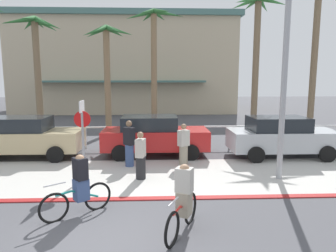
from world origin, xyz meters
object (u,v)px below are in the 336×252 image
Objects in this scene: streetlight_curb at (289,43)px; pedestrian_0 at (141,158)px; palm_tree_3 at (154,43)px; pedestrian_1 at (184,147)px; palm_tree_5 at (317,18)px; car_tan_1 at (26,137)px; cyclist_red_0 at (183,200)px; pedestrian_2 at (129,145)px; palm_tree_2 at (107,53)px; palm_tree_4 at (257,34)px; car_red_2 at (154,135)px; palm_tree_1 at (35,45)px; cyclist_teal_1 at (79,187)px; car_silver_3 at (282,136)px; stop_sign_bike_lane at (83,129)px.

pedestrian_0 is (-4.50, 0.39, -3.56)m from streetlight_curb.
pedestrian_1 is at bearing -82.18° from palm_tree_3.
palm_tree_5 is 2.07× the size of car_tan_1.
pedestrian_2 is at bearing 107.10° from cyclist_red_0.
palm_tree_2 is at bearing 104.31° from pedestrian_2.
palm_tree_4 is 3.39m from palm_tree_5.
car_tan_1 is at bearing 166.69° from pedestrian_1.
palm_tree_1 is at bearing 145.06° from car_red_2.
cyclist_teal_1 is at bearing -124.96° from pedestrian_1.
palm_tree_1 reaches higher than pedestrian_2.
streetlight_curb is at bearing -20.18° from car_tan_1.
car_silver_3 is at bearing 36.63° from cyclist_teal_1.
car_red_2 is at bearing 54.51° from stop_sign_bike_lane.
car_silver_3 is at bearing 53.09° from cyclist_red_0.
pedestrian_2 reaches higher than car_red_2.
cyclist_teal_1 is 5.01m from pedestrian_1.
palm_tree_2 is 0.85× the size of palm_tree_3.
palm_tree_4 is 7.18m from car_silver_3.
pedestrian_0 is at bearing -92.76° from palm_tree_3.
stop_sign_bike_lane is 3.94m from car_red_2.
car_red_2 is 2.54× the size of pedestrian_2.
stop_sign_bike_lane is 1.53× the size of cyclist_red_0.
cyclist_red_0 is at bearing -126.91° from car_silver_3.
car_red_2 is at bearing 174.87° from car_silver_3.
pedestrian_1 is at bearing -61.10° from palm_tree_2.
palm_tree_1 is 0.72× the size of palm_tree_5.
car_tan_1 is 5.74m from pedestrian_0.
streetlight_curb is 1.70× the size of car_tan_1.
pedestrian_0 reaches higher than cyclist_red_0.
palm_tree_1 is (-4.11, 7.58, 3.32)m from stop_sign_bike_lane.
car_tan_1 is 1.00× the size of car_silver_3.
pedestrian_1 is (-2.97, 1.93, -3.55)m from streetlight_curb.
car_silver_3 is 7.74m from cyclist_red_0.
pedestrian_2 is at bearing 159.30° from streetlight_curb.
palm_tree_5 is 16.06m from cyclist_teal_1.
pedestrian_1 is at bearing 45.09° from pedestrian_0.
palm_tree_3 is 10.46m from pedestrian_0.
car_silver_3 is (1.22, 3.06, -3.41)m from streetlight_curb.
cyclist_red_0 is (0.61, -12.90, -4.65)m from palm_tree_3.
cyclist_red_0 is at bearing -21.44° from cyclist_teal_1.
pedestrian_2 is at bearing -48.25° from palm_tree_1.
palm_tree_1 is 3.78× the size of pedestrian_2.
palm_tree_1 is 1.49× the size of car_tan_1.
palm_tree_5 is at bearing -3.48° from palm_tree_4.
palm_tree_3 reaches higher than palm_tree_2.
palm_tree_5 reaches higher than car_red_2.
streetlight_curb is 4.78× the size of pedestrian_0.
palm_tree_3 is (2.68, 1.04, 0.66)m from palm_tree_2.
cyclist_teal_1 is (-10.82, -10.31, -5.87)m from palm_tree_5.
pedestrian_0 is at bearing -32.05° from car_tan_1.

